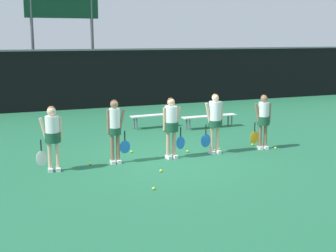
% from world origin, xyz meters
% --- Properties ---
extents(ground_plane, '(140.00, 140.00, 0.00)m').
position_xyz_m(ground_plane, '(0.00, 0.00, 0.00)').
color(ground_plane, '#216642').
extents(fence_windscreen, '(60.00, 0.08, 2.77)m').
position_xyz_m(fence_windscreen, '(0.00, 9.90, 1.40)').
color(fence_windscreen, black).
rests_on(fence_windscreen, ground_plane).
extents(scoreboard, '(3.41, 0.15, 5.87)m').
position_xyz_m(scoreboard, '(-0.93, 11.00, 4.54)').
color(scoreboard, '#515156').
rests_on(scoreboard, ground_plane).
extents(bench_courtside, '(2.16, 0.43, 0.46)m').
position_xyz_m(bench_courtside, '(3.09, 3.57, 0.40)').
color(bench_courtside, silver).
rests_on(bench_courtside, ground_plane).
extents(bench_far, '(1.65, 0.49, 0.48)m').
position_xyz_m(bench_far, '(1.13, 4.40, 0.41)').
color(bench_far, silver).
rests_on(bench_far, ground_plane).
extents(player_0, '(0.67, 0.39, 1.65)m').
position_xyz_m(player_0, '(-3.10, -0.07, 0.98)').
color(player_0, beige).
rests_on(player_0, ground_plane).
extents(player_1, '(0.62, 0.33, 1.71)m').
position_xyz_m(player_1, '(-1.46, 0.08, 1.00)').
color(player_1, '#8C664C').
rests_on(player_1, ground_plane).
extents(player_2, '(0.67, 0.40, 1.69)m').
position_xyz_m(player_2, '(0.12, 0.02, 1.00)').
color(player_2, tan).
rests_on(player_2, ground_plane).
extents(player_3, '(0.70, 0.41, 1.73)m').
position_xyz_m(player_3, '(1.48, 0.06, 1.03)').
color(player_3, beige).
rests_on(player_3, ground_plane).
extents(player_4, '(0.66, 0.37, 1.63)m').
position_xyz_m(player_4, '(3.07, 0.01, 0.96)').
color(player_4, '#8C664C').
rests_on(player_4, ground_plane).
extents(tennis_ball_0, '(0.07, 0.07, 0.07)m').
position_xyz_m(tennis_ball_0, '(3.42, -0.17, 0.03)').
color(tennis_ball_0, '#CCE033').
rests_on(tennis_ball_0, ground_plane).
extents(tennis_ball_1, '(0.07, 0.07, 0.07)m').
position_xyz_m(tennis_ball_1, '(0.80, 0.44, 0.04)').
color(tennis_ball_1, '#CCE033').
rests_on(tennis_ball_1, ground_plane).
extents(tennis_ball_2, '(0.07, 0.07, 0.07)m').
position_xyz_m(tennis_ball_2, '(3.02, 0.47, 0.04)').
color(tennis_ball_2, '#CCE033').
rests_on(tennis_ball_2, ground_plane).
extents(tennis_ball_3, '(0.07, 0.07, 0.07)m').
position_xyz_m(tennis_ball_3, '(-0.73, 1.01, 0.03)').
color(tennis_ball_3, '#CCE033').
rests_on(tennis_ball_3, ground_plane).
extents(tennis_ball_4, '(0.06, 0.06, 0.06)m').
position_xyz_m(tennis_ball_4, '(-2.14, 0.14, 0.03)').
color(tennis_ball_4, '#CCE033').
rests_on(tennis_ball_4, ground_plane).
extents(tennis_ball_5, '(0.07, 0.07, 0.07)m').
position_xyz_m(tennis_ball_5, '(-0.64, -1.16, 0.03)').
color(tennis_ball_5, '#CCE033').
rests_on(tennis_ball_5, ground_plane).
extents(tennis_ball_6, '(0.07, 0.07, 0.07)m').
position_xyz_m(tennis_ball_6, '(1.80, 0.36, 0.04)').
color(tennis_ball_6, '#CCE033').
rests_on(tennis_ball_6, ground_plane).
extents(tennis_ball_7, '(0.07, 0.07, 0.07)m').
position_xyz_m(tennis_ball_7, '(-1.28, -2.38, 0.03)').
color(tennis_ball_7, '#CCE033').
rests_on(tennis_ball_7, ground_plane).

